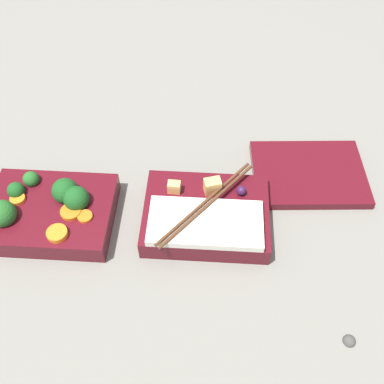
# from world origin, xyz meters

# --- Properties ---
(ground_plane) EXTENTS (3.00, 3.00, 0.00)m
(ground_plane) POSITION_xyz_m (0.00, 0.00, 0.00)
(ground_plane) COLOR slate
(bento_tray_vegetable) EXTENTS (0.20, 0.15, 0.07)m
(bento_tray_vegetable) POSITION_xyz_m (-0.11, 0.01, 0.02)
(bento_tray_vegetable) COLOR #510F19
(bento_tray_vegetable) RESTS_ON ground_plane
(bento_tray_rice) EXTENTS (0.20, 0.17, 0.06)m
(bento_tray_rice) POSITION_xyz_m (0.14, 0.02, 0.02)
(bento_tray_rice) COLOR #510F19
(bento_tray_rice) RESTS_ON ground_plane
(bento_lid) EXTENTS (0.20, 0.16, 0.02)m
(bento_lid) POSITION_xyz_m (0.31, 0.13, 0.01)
(bento_lid) COLOR #510F19
(bento_lid) RESTS_ON ground_plane
(pebble_0) EXTENTS (0.02, 0.02, 0.02)m
(pebble_0) POSITION_xyz_m (0.34, -0.16, 0.00)
(pebble_0) COLOR #474442
(pebble_0) RESTS_ON ground_plane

